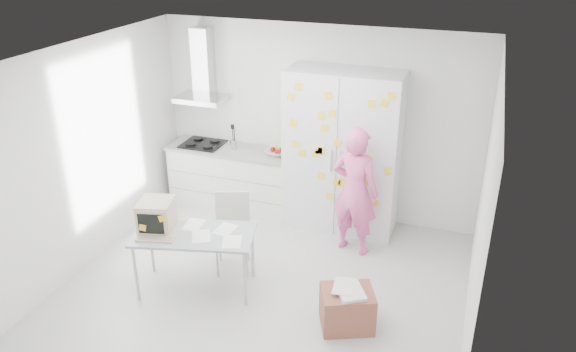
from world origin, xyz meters
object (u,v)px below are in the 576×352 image
(chair, at_px, (232,227))
(cardboard_box, at_px, (347,308))
(person, at_px, (355,191))
(desk, at_px, (170,224))

(chair, bearing_deg, cardboard_box, -42.59)
(person, relative_size, cardboard_box, 2.53)
(person, relative_size, chair, 1.75)
(chair, bearing_deg, person, 12.88)
(desk, relative_size, chair, 1.53)
(person, height_order, cardboard_box, person)
(desk, height_order, cardboard_box, desk)
(person, bearing_deg, desk, 51.83)
(person, bearing_deg, cardboard_box, 114.01)
(person, height_order, chair, person)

